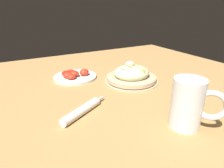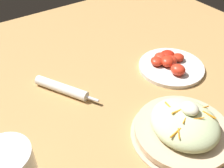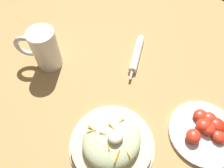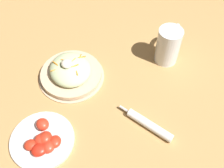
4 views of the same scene
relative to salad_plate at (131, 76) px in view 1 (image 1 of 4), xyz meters
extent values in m
plane|color=#B2844C|center=(0.08, 0.09, -0.03)|extent=(1.43, 1.43, 0.00)
cylinder|color=#D1B28E|center=(0.00, 0.00, -0.02)|extent=(0.23, 0.23, 0.01)
cylinder|color=#D1B28E|center=(0.00, 0.00, -0.01)|extent=(0.22, 0.22, 0.02)
ellipsoid|color=beige|center=(0.00, 0.00, 0.01)|extent=(0.16, 0.14, 0.06)
cylinder|color=orange|center=(-0.02, -0.01, 0.04)|extent=(0.01, 0.02, 0.01)
cylinder|color=orange|center=(0.00, -0.06, 0.03)|extent=(0.01, 0.02, 0.01)
cylinder|color=orange|center=(-0.02, 0.05, 0.04)|extent=(0.02, 0.02, 0.01)
cylinder|color=orange|center=(0.05, 0.01, 0.04)|extent=(0.02, 0.01, 0.00)
cylinder|color=orange|center=(0.02, 0.01, 0.04)|extent=(0.00, 0.03, 0.01)
cylinder|color=orange|center=(-0.01, 0.02, 0.04)|extent=(0.01, 0.02, 0.01)
cylinder|color=orange|center=(-0.03, -0.04, 0.04)|extent=(0.03, 0.01, 0.01)
cylinder|color=orange|center=(-0.02, 0.05, 0.03)|extent=(0.01, 0.03, 0.01)
ellipsoid|color=#EFEACC|center=(0.00, -0.01, 0.05)|extent=(0.04, 0.04, 0.02)
cylinder|color=white|center=(0.06, 0.35, 0.04)|extent=(0.09, 0.09, 0.14)
cylinder|color=orange|center=(0.06, 0.35, 0.01)|extent=(0.08, 0.08, 0.07)
cylinder|color=white|center=(0.06, 0.35, 0.05)|extent=(0.08, 0.08, 0.01)
torus|color=white|center=(0.03, 0.40, 0.05)|extent=(0.06, 0.08, 0.09)
cylinder|color=white|center=(0.29, 0.16, -0.02)|extent=(0.15, 0.10, 0.03)
cylinder|color=silver|center=(0.21, 0.11, -0.02)|extent=(0.04, 0.02, 0.01)
cylinder|color=silver|center=(0.20, -0.16, -0.02)|extent=(0.20, 0.20, 0.01)
ellipsoid|color=red|center=(0.23, -0.13, -0.01)|extent=(0.06, 0.05, 0.02)
ellipsoid|color=red|center=(0.21, -0.16, 0.00)|extent=(0.05, 0.05, 0.03)
ellipsoid|color=red|center=(0.21, -0.20, -0.01)|extent=(0.04, 0.05, 0.02)
ellipsoid|color=red|center=(0.24, -0.18, 0.00)|extent=(0.05, 0.05, 0.02)
ellipsoid|color=red|center=(0.21, -0.15, 0.00)|extent=(0.06, 0.06, 0.03)
ellipsoid|color=red|center=(0.24, -0.15, 0.00)|extent=(0.06, 0.05, 0.02)
ellipsoid|color=red|center=(0.16, -0.15, 0.00)|extent=(0.05, 0.05, 0.03)
camera|label=1|loc=(0.46, 0.66, 0.29)|focal=31.36mm
camera|label=2|loc=(-0.23, 0.35, 0.45)|focal=42.47mm
camera|label=3|loc=(-0.13, -0.12, 0.55)|focal=34.12mm
camera|label=4|loc=(0.62, -0.12, 0.75)|focal=44.00mm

